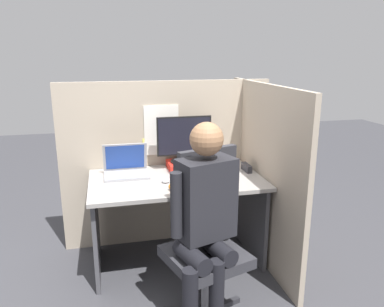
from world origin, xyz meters
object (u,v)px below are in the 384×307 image
object	(u,v)px
laptop	(126,169)
office_chair	(206,233)
paper_box	(184,165)
stapler	(246,167)
monitor	(184,140)
carrot_toy	(173,189)
person	(206,212)

from	to	relation	value
laptop	office_chair	distance (m)	0.93
paper_box	laptop	xyz separation A→B (m)	(-0.50, -0.07, 0.02)
stapler	monitor	bearing A→B (deg)	159.69
monitor	carrot_toy	distance (m)	0.61
office_chair	person	distance (m)	0.27
stapler	office_chair	bearing A→B (deg)	-128.72
paper_box	person	size ratio (longest dim) A/B	0.22
stapler	paper_box	bearing A→B (deg)	159.96
paper_box	person	xyz separation A→B (m)	(-0.08, -0.99, 0.00)
carrot_toy	person	xyz separation A→B (m)	(0.11, -0.46, 0.01)
paper_box	carrot_toy	size ratio (longest dim) A/B	2.17
paper_box	office_chair	world-z (taller)	office_chair
person	carrot_toy	bearing A→B (deg)	103.64
paper_box	monitor	bearing A→B (deg)	90.00
carrot_toy	person	size ratio (longest dim) A/B	0.10
laptop	stapler	distance (m)	1.00
laptop	person	bearing A→B (deg)	-65.81
paper_box	laptop	size ratio (longest dim) A/B	0.80
carrot_toy	person	world-z (taller)	person
stapler	carrot_toy	distance (m)	0.77
monitor	stapler	world-z (taller)	monitor
monitor	person	size ratio (longest dim) A/B	0.35
paper_box	person	distance (m)	0.99
monitor	carrot_toy	world-z (taller)	monitor
carrot_toy	office_chair	distance (m)	0.41
stapler	carrot_toy	xyz separation A→B (m)	(-0.69, -0.35, -0.00)
monitor	office_chair	bearing A→B (deg)	-92.36
paper_box	carrot_toy	world-z (taller)	paper_box
paper_box	monitor	distance (m)	0.22
stapler	office_chair	distance (m)	0.87
stapler	person	world-z (taller)	person
paper_box	stapler	world-z (taller)	same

